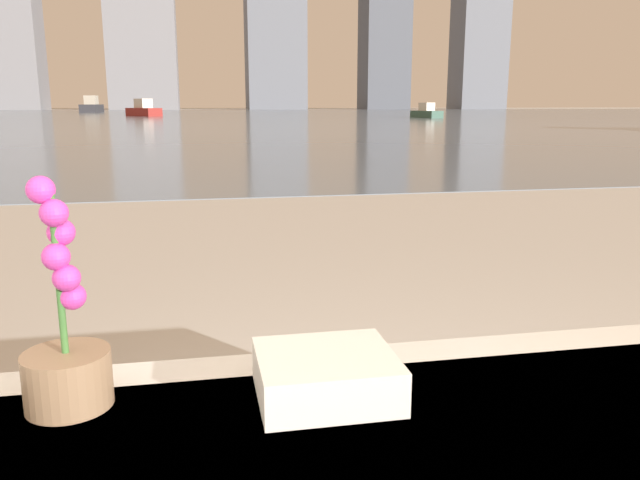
# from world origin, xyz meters

# --- Properties ---
(potted_orchid) EXTENTS (0.15, 0.15, 0.40)m
(potted_orchid) POSITION_xyz_m (-0.56, 0.83, 0.67)
(potted_orchid) COLOR #8C6B4C
(potted_orchid) RESTS_ON bathtub
(towel_stack) EXTENTS (0.24, 0.22, 0.08)m
(towel_stack) POSITION_xyz_m (-0.11, 0.78, 0.61)
(towel_stack) COLOR silver
(towel_stack) RESTS_ON bathtub
(harbor_water) EXTENTS (180.00, 110.00, 0.01)m
(harbor_water) POSITION_xyz_m (0.00, 62.00, 0.01)
(harbor_water) COLOR slate
(harbor_water) RESTS_ON ground_plane
(harbor_boat_0) EXTENTS (1.66, 3.20, 1.14)m
(harbor_boat_0) POSITION_xyz_m (17.01, 45.79, 0.41)
(harbor_boat_0) COLOR #335647
(harbor_boat_0) RESTS_ON harbor_water
(harbor_boat_4) EXTENTS (2.21, 5.55, 2.04)m
(harbor_boat_4) POSITION_xyz_m (-12.96, 83.16, 0.73)
(harbor_boat_4) COLOR #2D2D33
(harbor_boat_4) RESTS_ON harbor_water
(harbor_boat_5) EXTENTS (3.31, 4.05, 1.48)m
(harbor_boat_5) POSITION_xyz_m (-4.70, 56.76, 0.53)
(harbor_boat_5) COLOR maroon
(harbor_boat_5) RESTS_ON harbor_water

